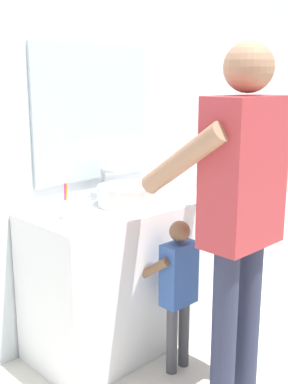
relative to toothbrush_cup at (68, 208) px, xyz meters
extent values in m
plane|color=silver|center=(0.39, -0.29, -0.89)|extent=(14.00, 14.00, 0.00)
cube|color=silver|center=(0.39, 0.33, 0.46)|extent=(4.40, 0.08, 2.70)
cube|color=silver|center=(0.39, 0.28, 0.44)|extent=(0.82, 0.02, 0.76)
cube|color=white|center=(0.39, 0.01, -0.47)|extent=(1.14, 0.54, 0.84)
cylinder|color=silver|center=(0.39, -0.01, 0.00)|extent=(0.33, 0.33, 0.11)
cylinder|color=#B1B1AD|center=(0.39, -0.01, 0.01)|extent=(0.27, 0.27, 0.09)
cylinder|color=#B7BABF|center=(0.39, 0.21, 0.04)|extent=(0.03, 0.03, 0.18)
cylinder|color=#B7BABF|center=(0.39, 0.15, 0.12)|extent=(0.02, 0.12, 0.02)
cylinder|color=#B7BABF|center=(0.32, 0.21, -0.03)|extent=(0.04, 0.04, 0.05)
cylinder|color=#B7BABF|center=(0.46, 0.21, -0.03)|extent=(0.04, 0.04, 0.05)
cylinder|color=silver|center=(0.00, 0.00, -0.01)|extent=(0.07, 0.07, 0.09)
cylinder|color=yellow|center=(0.00, 0.01, 0.05)|extent=(0.03, 0.01, 0.17)
cube|color=white|center=(0.00, 0.01, 0.14)|extent=(0.01, 0.02, 0.02)
cylinder|color=#E5387F|center=(-0.01, 0.01, 0.05)|extent=(0.02, 0.02, 0.17)
cube|color=white|center=(-0.01, 0.01, 0.14)|extent=(0.01, 0.02, 0.02)
cylinder|color=#47474C|center=(0.35, -0.40, -0.70)|extent=(0.06, 0.06, 0.38)
cylinder|color=#47474C|center=(0.44, -0.40, -0.70)|extent=(0.06, 0.06, 0.38)
cube|color=#33569E|center=(0.39, -0.40, -0.35)|extent=(0.19, 0.11, 0.33)
sphere|color=brown|center=(0.39, -0.40, -0.12)|extent=(0.11, 0.11, 0.11)
cylinder|color=brown|center=(0.29, -0.31, -0.32)|extent=(0.05, 0.23, 0.18)
cylinder|color=brown|center=(0.50, -0.31, -0.32)|extent=(0.05, 0.23, 0.18)
cylinder|color=#2D334C|center=(0.35, -0.73, -0.51)|extent=(0.12, 0.12, 0.78)
cylinder|color=#2D334C|center=(0.55, -0.73, -0.51)|extent=(0.12, 0.12, 0.78)
cube|color=#B7383D|center=(0.45, -0.73, 0.22)|extent=(0.39, 0.22, 0.68)
sphere|color=#A87A5B|center=(0.45, -0.73, 0.68)|extent=(0.22, 0.22, 0.22)
cylinder|color=#A87A5B|center=(0.24, -0.55, 0.28)|extent=(0.09, 0.47, 0.37)
cylinder|color=#A87A5B|center=(0.66, -0.55, 0.28)|extent=(0.09, 0.47, 0.37)
cylinder|color=#E5387F|center=(0.66, -0.37, 0.10)|extent=(0.01, 0.14, 0.03)
cube|color=white|center=(0.66, -0.29, 0.12)|extent=(0.01, 0.02, 0.02)
camera|label=1|loc=(-1.35, -1.95, 0.64)|focal=45.28mm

